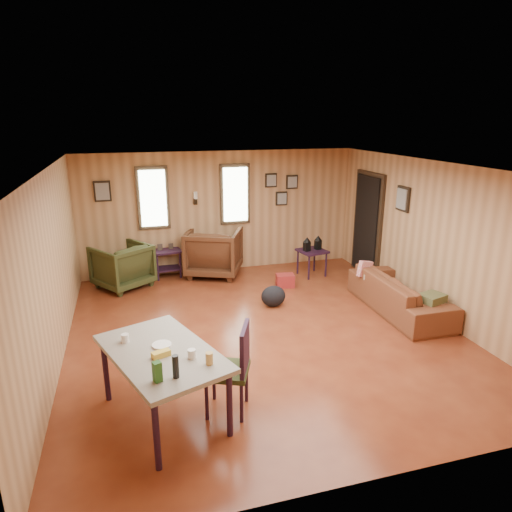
{
  "coord_description": "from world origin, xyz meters",
  "views": [
    {
      "loc": [
        -1.78,
        -5.82,
        3.04
      ],
      "look_at": [
        0.0,
        0.4,
        1.05
      ],
      "focal_mm": 32.0,
      "sensor_mm": 36.0,
      "label": 1
    }
  ],
  "objects_px": {
    "recliner_brown": "(214,250)",
    "dining_table": "(162,358)",
    "end_table": "(167,258)",
    "recliner_green": "(122,264)",
    "side_table": "(312,249)",
    "sofa": "(400,288)"
  },
  "relations": [
    {
      "from": "recliner_brown",
      "to": "side_table",
      "type": "distance_m",
      "value": 1.94
    },
    {
      "from": "end_table",
      "to": "sofa",
      "type": "bearing_deg",
      "value": -38.45
    },
    {
      "from": "sofa",
      "to": "recliner_brown",
      "type": "relative_size",
      "value": 2.01
    },
    {
      "from": "recliner_green",
      "to": "dining_table",
      "type": "xyz_separation_m",
      "value": [
        0.4,
        -4.1,
        0.25
      ]
    },
    {
      "from": "recliner_brown",
      "to": "sofa",
      "type": "bearing_deg",
      "value": 158.1
    },
    {
      "from": "side_table",
      "to": "dining_table",
      "type": "relative_size",
      "value": 0.46
    },
    {
      "from": "sofa",
      "to": "side_table",
      "type": "height_order",
      "value": "sofa"
    },
    {
      "from": "side_table",
      "to": "recliner_brown",
      "type": "bearing_deg",
      "value": 163.19
    },
    {
      "from": "recliner_green",
      "to": "end_table",
      "type": "distance_m",
      "value": 0.92
    },
    {
      "from": "recliner_green",
      "to": "side_table",
      "type": "distance_m",
      "value": 3.62
    },
    {
      "from": "sofa",
      "to": "recliner_brown",
      "type": "xyz_separation_m",
      "value": [
        -2.54,
        2.58,
        0.11
      ]
    },
    {
      "from": "recliner_brown",
      "to": "side_table",
      "type": "relative_size",
      "value": 1.28
    },
    {
      "from": "sofa",
      "to": "end_table",
      "type": "xyz_separation_m",
      "value": [
        -3.45,
        2.74,
        -0.03
      ]
    },
    {
      "from": "sofa",
      "to": "end_table",
      "type": "relative_size",
      "value": 3.06
    },
    {
      "from": "recliner_green",
      "to": "side_table",
      "type": "bearing_deg",
      "value": 139.82
    },
    {
      "from": "end_table",
      "to": "side_table",
      "type": "bearing_deg",
      "value": -14.68
    },
    {
      "from": "recliner_brown",
      "to": "dining_table",
      "type": "relative_size",
      "value": 0.59
    },
    {
      "from": "recliner_brown",
      "to": "end_table",
      "type": "distance_m",
      "value": 0.94
    },
    {
      "from": "recliner_green",
      "to": "side_table",
      "type": "height_order",
      "value": "recliner_green"
    },
    {
      "from": "dining_table",
      "to": "end_table",
      "type": "bearing_deg",
      "value": 63.92
    },
    {
      "from": "recliner_brown",
      "to": "dining_table",
      "type": "bearing_deg",
      "value": 96.08
    },
    {
      "from": "recliner_brown",
      "to": "recliner_green",
      "type": "distance_m",
      "value": 1.77
    }
  ]
}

